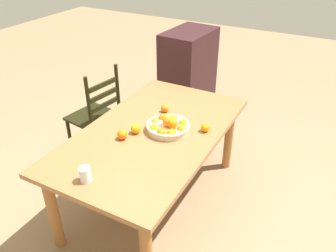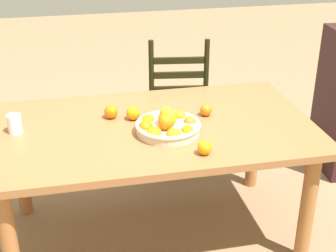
{
  "view_description": "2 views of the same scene",
  "coord_description": "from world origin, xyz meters",
  "px_view_note": "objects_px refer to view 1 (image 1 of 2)",
  "views": [
    {
      "loc": [
        -1.99,
        -1.21,
        2.19
      ],
      "look_at": [
        0.07,
        -0.11,
        0.78
      ],
      "focal_mm": 36.56,
      "sensor_mm": 36.0,
      "label": 1
    },
    {
      "loc": [
        -0.42,
        -2.4,
        1.92
      ],
      "look_at": [
        0.07,
        -0.11,
        0.78
      ],
      "focal_mm": 52.3,
      "sensor_mm": 36.0,
      "label": 2
    }
  ],
  "objects_px": {
    "orange_loose_0": "(165,108)",
    "orange_loose_2": "(205,127)",
    "dining_table": "(153,141)",
    "orange_loose_3": "(122,135)",
    "drinking_glass": "(85,174)",
    "cabinet": "(188,72)",
    "chair_near_window": "(97,116)",
    "orange_loose_1": "(136,129)",
    "fruit_bowl": "(168,125)"
  },
  "relations": [
    {
      "from": "drinking_glass",
      "to": "dining_table",
      "type": "bearing_deg",
      "value": -5.38
    },
    {
      "from": "orange_loose_0",
      "to": "drinking_glass",
      "type": "height_order",
      "value": "drinking_glass"
    },
    {
      "from": "fruit_bowl",
      "to": "orange_loose_3",
      "type": "xyz_separation_m",
      "value": [
        -0.27,
        0.25,
        -0.01
      ]
    },
    {
      "from": "orange_loose_0",
      "to": "drinking_glass",
      "type": "distance_m",
      "value": 1.06
    },
    {
      "from": "orange_loose_0",
      "to": "orange_loose_2",
      "type": "distance_m",
      "value": 0.46
    },
    {
      "from": "fruit_bowl",
      "to": "orange_loose_3",
      "type": "distance_m",
      "value": 0.37
    },
    {
      "from": "cabinet",
      "to": "drinking_glass",
      "type": "xyz_separation_m",
      "value": [
        -2.48,
        -0.43,
        0.27
      ]
    },
    {
      "from": "dining_table",
      "to": "cabinet",
      "type": "xyz_separation_m",
      "value": [
        1.74,
        0.5,
        -0.12
      ]
    },
    {
      "from": "dining_table",
      "to": "drinking_glass",
      "type": "relative_size",
      "value": 17.42
    },
    {
      "from": "cabinet",
      "to": "orange_loose_3",
      "type": "relative_size",
      "value": 13.66
    },
    {
      "from": "orange_loose_2",
      "to": "orange_loose_3",
      "type": "height_order",
      "value": "orange_loose_3"
    },
    {
      "from": "orange_loose_1",
      "to": "orange_loose_2",
      "type": "height_order",
      "value": "orange_loose_1"
    },
    {
      "from": "orange_loose_3",
      "to": "chair_near_window",
      "type": "bearing_deg",
      "value": 52.79
    },
    {
      "from": "dining_table",
      "to": "drinking_glass",
      "type": "bearing_deg",
      "value": 174.62
    },
    {
      "from": "chair_near_window",
      "to": "orange_loose_0",
      "type": "xyz_separation_m",
      "value": [
        -0.02,
        -0.81,
        0.31
      ]
    },
    {
      "from": "cabinet",
      "to": "fruit_bowl",
      "type": "distance_m",
      "value": 1.81
    },
    {
      "from": "cabinet",
      "to": "drinking_glass",
      "type": "bearing_deg",
      "value": -166.04
    },
    {
      "from": "chair_near_window",
      "to": "cabinet",
      "type": "height_order",
      "value": "cabinet"
    },
    {
      "from": "dining_table",
      "to": "orange_loose_1",
      "type": "relative_size",
      "value": 22.93
    },
    {
      "from": "orange_loose_3",
      "to": "drinking_glass",
      "type": "relative_size",
      "value": 0.75
    },
    {
      "from": "dining_table",
      "to": "cabinet",
      "type": "distance_m",
      "value": 1.82
    },
    {
      "from": "cabinet",
      "to": "orange_loose_2",
      "type": "xyz_separation_m",
      "value": [
        -1.55,
        -0.88,
        0.25
      ]
    },
    {
      "from": "dining_table",
      "to": "chair_near_window",
      "type": "distance_m",
      "value": 0.96
    },
    {
      "from": "orange_loose_1",
      "to": "cabinet",
      "type": "bearing_deg",
      "value": 12.38
    },
    {
      "from": "chair_near_window",
      "to": "drinking_glass",
      "type": "bearing_deg",
      "value": 45.23
    },
    {
      "from": "fruit_bowl",
      "to": "orange_loose_2",
      "type": "distance_m",
      "value": 0.29
    },
    {
      "from": "chair_near_window",
      "to": "orange_loose_3",
      "type": "xyz_separation_m",
      "value": [
        -0.56,
        -0.73,
        0.31
      ]
    },
    {
      "from": "cabinet",
      "to": "fruit_bowl",
      "type": "bearing_deg",
      "value": -155.95
    },
    {
      "from": "dining_table",
      "to": "orange_loose_3",
      "type": "relative_size",
      "value": 23.16
    },
    {
      "from": "orange_loose_1",
      "to": "orange_loose_3",
      "type": "bearing_deg",
      "value": 159.4
    },
    {
      "from": "orange_loose_0",
      "to": "fruit_bowl",
      "type": "bearing_deg",
      "value": -146.47
    },
    {
      "from": "cabinet",
      "to": "orange_loose_3",
      "type": "distance_m",
      "value": 2.0
    },
    {
      "from": "orange_loose_0",
      "to": "orange_loose_2",
      "type": "relative_size",
      "value": 0.95
    },
    {
      "from": "chair_near_window",
      "to": "fruit_bowl",
      "type": "relative_size",
      "value": 2.84
    },
    {
      "from": "fruit_bowl",
      "to": "orange_loose_2",
      "type": "height_order",
      "value": "fruit_bowl"
    },
    {
      "from": "orange_loose_1",
      "to": "drinking_glass",
      "type": "xyz_separation_m",
      "value": [
        -0.64,
        -0.03,
        0.01
      ]
    },
    {
      "from": "chair_near_window",
      "to": "fruit_bowl",
      "type": "bearing_deg",
      "value": 82.45
    },
    {
      "from": "fruit_bowl",
      "to": "drinking_glass",
      "type": "relative_size",
      "value": 3.44
    },
    {
      "from": "dining_table",
      "to": "orange_loose_1",
      "type": "distance_m",
      "value": 0.19
    },
    {
      "from": "chair_near_window",
      "to": "orange_loose_1",
      "type": "relative_size",
      "value": 12.87
    },
    {
      "from": "fruit_bowl",
      "to": "dining_table",
      "type": "bearing_deg",
      "value": 120.07
    },
    {
      "from": "dining_table",
      "to": "fruit_bowl",
      "type": "distance_m",
      "value": 0.19
    },
    {
      "from": "orange_loose_0",
      "to": "orange_loose_1",
      "type": "relative_size",
      "value": 0.87
    },
    {
      "from": "fruit_bowl",
      "to": "orange_loose_1",
      "type": "bearing_deg",
      "value": 126.46
    },
    {
      "from": "orange_loose_2",
      "to": "drinking_glass",
      "type": "height_order",
      "value": "drinking_glass"
    },
    {
      "from": "orange_loose_2",
      "to": "dining_table",
      "type": "bearing_deg",
      "value": 117.3
    },
    {
      "from": "chair_near_window",
      "to": "fruit_bowl",
      "type": "distance_m",
      "value": 1.07
    },
    {
      "from": "chair_near_window",
      "to": "fruit_bowl",
      "type": "xyz_separation_m",
      "value": [
        -0.28,
        -0.99,
        0.32
      ]
    },
    {
      "from": "fruit_bowl",
      "to": "orange_loose_0",
      "type": "bearing_deg",
      "value": 33.53
    },
    {
      "from": "orange_loose_0",
      "to": "orange_loose_3",
      "type": "distance_m",
      "value": 0.54
    }
  ]
}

